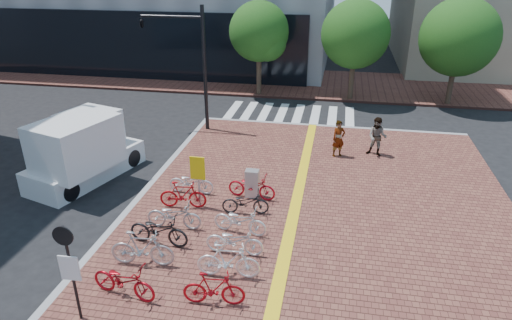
% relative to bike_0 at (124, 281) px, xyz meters
% --- Properties ---
extents(ground, '(120.00, 120.00, 0.00)m').
position_rel_bike_0_xyz_m(ground, '(2.05, 2.67, -0.66)').
color(ground, black).
rests_on(ground, ground).
extents(kerb_north, '(14.00, 0.25, 0.15)m').
position_rel_bike_0_xyz_m(kerb_north, '(5.05, 14.67, -0.58)').
color(kerb_north, gray).
rests_on(kerb_north, ground).
extents(far_sidewalk, '(70.00, 8.00, 0.15)m').
position_rel_bike_0_xyz_m(far_sidewalk, '(2.05, 23.67, -0.58)').
color(far_sidewalk, brown).
rests_on(far_sidewalk, ground).
extents(crosswalk, '(7.50, 4.00, 0.01)m').
position_rel_bike_0_xyz_m(crosswalk, '(2.55, 16.67, -0.65)').
color(crosswalk, silver).
rests_on(crosswalk, ground).
extents(street_trees, '(16.20, 4.60, 6.35)m').
position_rel_bike_0_xyz_m(street_trees, '(7.10, 20.12, 3.44)').
color(street_trees, '#38281E').
rests_on(street_trees, far_sidewalk).
extents(bike_0, '(2.02, 1.00, 1.01)m').
position_rel_bike_0_xyz_m(bike_0, '(0.00, 0.00, 0.00)').
color(bike_0, '#AA0C17').
rests_on(bike_0, sidewalk).
extents(bike_1, '(1.97, 0.70, 1.16)m').
position_rel_bike_0_xyz_m(bike_1, '(-0.06, 1.37, 0.07)').
color(bike_1, '#B2B2B7').
rests_on(bike_1, sidewalk).
extents(bike_2, '(2.04, 0.85, 1.05)m').
position_rel_bike_0_xyz_m(bike_2, '(0.01, 2.49, 0.02)').
color(bike_2, black).
rests_on(bike_2, sidewalk).
extents(bike_3, '(1.91, 0.71, 0.99)m').
position_rel_bike_0_xyz_m(bike_3, '(0.16, 3.49, -0.01)').
color(bike_3, '#BBBBC0').
rests_on(bike_3, sidewalk).
extents(bike_4, '(1.77, 0.68, 1.04)m').
position_rel_bike_0_xyz_m(bike_4, '(0.01, 4.86, 0.01)').
color(bike_4, '#AD0C13').
rests_on(bike_4, sidewalk).
extents(bike_5, '(1.77, 0.63, 0.93)m').
position_rel_bike_0_xyz_m(bike_5, '(-0.04, 5.99, -0.04)').
color(bike_5, white).
rests_on(bike_5, sidewalk).
extents(bike_6, '(1.71, 0.64, 1.00)m').
position_rel_bike_0_xyz_m(bike_6, '(2.48, 0.13, -0.01)').
color(bike_6, '#A90C16').
rests_on(bike_6, sidewalk).
extents(bike_7, '(1.87, 0.64, 1.10)m').
position_rel_bike_0_xyz_m(bike_7, '(2.59, 1.30, 0.04)').
color(bike_7, white).
rests_on(bike_7, sidewalk).
extents(bike_8, '(1.82, 0.64, 0.95)m').
position_rel_bike_0_xyz_m(bike_8, '(2.50, 2.43, -0.03)').
color(bike_8, white).
rests_on(bike_8, sidewalk).
extents(bike_9, '(1.91, 0.89, 0.96)m').
position_rel_bike_0_xyz_m(bike_9, '(2.42, 3.59, -0.03)').
color(bike_9, white).
rests_on(bike_9, sidewalk).
extents(bike_10, '(1.75, 0.80, 0.89)m').
position_rel_bike_0_xyz_m(bike_10, '(2.34, 4.87, -0.06)').
color(bike_10, black).
rests_on(bike_10, sidewalk).
extents(bike_11, '(1.94, 0.89, 0.98)m').
position_rel_bike_0_xyz_m(bike_11, '(2.34, 6.03, -0.02)').
color(bike_11, '#B60D1C').
rests_on(bike_11, sidewalk).
extents(pedestrian_a, '(0.74, 0.66, 1.71)m').
position_rel_bike_0_xyz_m(pedestrian_a, '(5.47, 10.66, 0.35)').
color(pedestrian_a, gray).
rests_on(pedestrian_a, sidewalk).
extents(pedestrian_b, '(1.05, 0.92, 1.82)m').
position_rel_bike_0_xyz_m(pedestrian_b, '(7.20, 11.07, 0.40)').
color(pedestrian_b, '#464D58').
rests_on(pedestrian_b, sidewalk).
extents(utility_box, '(0.51, 0.38, 1.11)m').
position_rel_bike_0_xyz_m(utility_box, '(2.33, 6.14, 0.05)').
color(utility_box, '#B8B8BD').
rests_on(utility_box, sidewalk).
extents(yellow_sign, '(0.55, 0.13, 2.01)m').
position_rel_bike_0_xyz_m(yellow_sign, '(0.57, 5.02, 0.89)').
color(yellow_sign, '#B7B7BC').
rests_on(yellow_sign, sidewalk).
extents(notice_sign, '(0.52, 0.12, 2.80)m').
position_rel_bike_0_xyz_m(notice_sign, '(-0.75, -1.04, 1.26)').
color(notice_sign, black).
rests_on(notice_sign, sidewalk).
extents(traffic_light_pole, '(3.39, 1.31, 6.32)m').
position_rel_bike_0_xyz_m(traffic_light_pole, '(-2.91, 13.03, 3.86)').
color(traffic_light_pole, black).
rests_on(traffic_light_pole, sidewalk).
extents(box_truck, '(3.49, 5.36, 2.87)m').
position_rel_bike_0_xyz_m(box_truck, '(-4.94, 6.68, 0.69)').
color(box_truck, silver).
rests_on(box_truck, ground).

